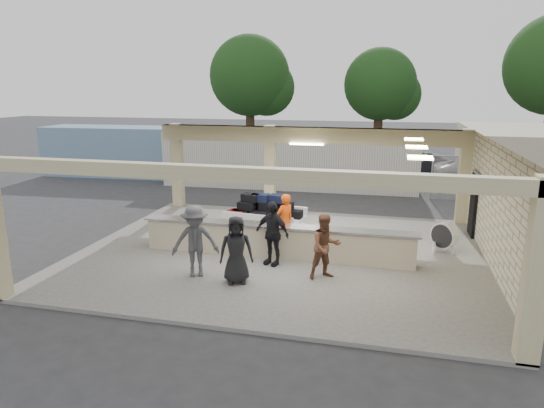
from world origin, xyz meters
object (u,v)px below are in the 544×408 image
(luggage_cart, at_px, (265,213))
(car_white_a, at_px, (480,171))
(passenger_a, at_px, (325,247))
(passenger_c, at_px, (195,241))
(passenger_d, at_px, (236,250))
(baggage_handler, at_px, (285,221))
(baggage_counter, at_px, (276,241))
(container_blue, at_px, (137,152))
(passenger_b, at_px, (272,233))
(car_dark, at_px, (432,164))
(drum_fan, at_px, (444,236))
(container_white, at_px, (289,160))

(luggage_cart, relative_size, car_white_a, 0.58)
(passenger_a, bearing_deg, passenger_c, 160.32)
(passenger_d, distance_m, car_white_a, 18.09)
(baggage_handler, relative_size, passenger_d, 0.99)
(baggage_handler, bearing_deg, baggage_counter, 32.73)
(baggage_counter, xyz_separation_m, container_blue, (-11.03, 11.75, 0.81))
(passenger_b, xyz_separation_m, passenger_d, (-0.57, -1.49, -0.04))
(passenger_c, bearing_deg, car_dark, 45.77)
(luggage_cart, bearing_deg, baggage_handler, -42.72)
(luggage_cart, distance_m, passenger_a, 4.05)
(luggage_cart, bearing_deg, passenger_d, -78.23)
(baggage_counter, bearing_deg, drum_fan, 19.25)
(baggage_counter, xyz_separation_m, passenger_b, (0.04, -0.64, 0.43))
(baggage_handler, relative_size, container_blue, 0.16)
(passenger_d, bearing_deg, baggage_counter, 55.66)
(passenger_a, distance_m, passenger_d, 2.33)
(baggage_handler, height_order, container_white, container_white)
(luggage_cart, height_order, container_blue, container_blue)
(luggage_cart, distance_m, car_dark, 15.41)
(baggage_counter, xyz_separation_m, passenger_c, (-1.71, -1.97, 0.47))
(passenger_b, bearing_deg, container_blue, 153.13)
(passenger_d, height_order, car_dark, passenger_d)
(container_white, bearing_deg, passenger_d, -85.36)
(passenger_d, height_order, container_white, container_white)
(container_blue, bearing_deg, passenger_d, -55.98)
(baggage_handler, relative_size, car_white_a, 0.38)
(passenger_b, bearing_deg, car_dark, 93.17)
(passenger_a, distance_m, container_white, 12.63)
(drum_fan, height_order, passenger_c, passenger_c)
(car_white_a, relative_size, container_white, 0.36)
(drum_fan, distance_m, passenger_d, 6.64)
(car_dark, distance_m, container_white, 9.02)
(container_white, bearing_deg, passenger_b, -81.79)
(luggage_cart, relative_size, passenger_c, 1.37)
(baggage_handler, relative_size, car_dark, 0.45)
(passenger_a, xyz_separation_m, car_dark, (3.86, 17.24, -0.31))
(passenger_b, distance_m, container_blue, 16.62)
(container_blue, bearing_deg, baggage_counter, -49.90)
(drum_fan, relative_size, container_white, 0.07)
(luggage_cart, height_order, container_white, container_white)
(baggage_counter, distance_m, passenger_d, 2.23)
(baggage_counter, height_order, passenger_b, passenger_b)
(passenger_a, height_order, passenger_d, passenger_d)
(baggage_counter, bearing_deg, passenger_b, -86.06)
(passenger_d, xyz_separation_m, car_dark, (6.02, 18.09, -0.33))
(luggage_cart, xyz_separation_m, baggage_handler, (0.94, -1.11, 0.06))
(baggage_handler, xyz_separation_m, passenger_a, (1.55, -2.09, -0.01))
(luggage_cart, bearing_deg, passenger_b, -63.53)
(passenger_d, bearing_deg, car_dark, 51.12)
(passenger_b, xyz_separation_m, container_white, (-1.95, 11.48, 0.37))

